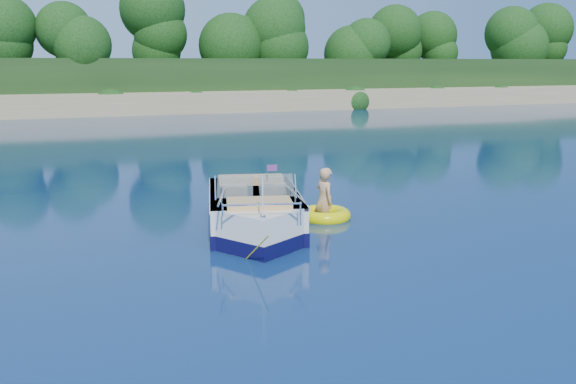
{
  "coord_description": "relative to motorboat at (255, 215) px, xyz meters",
  "views": [
    {
      "loc": [
        -2.87,
        -11.83,
        3.7
      ],
      "look_at": [
        2.23,
        1.26,
        0.85
      ],
      "focal_mm": 40.0,
      "sensor_mm": 36.0,
      "label": 1
    }
  ],
  "objects": [
    {
      "name": "ground",
      "position": [
        -1.48,
        -1.37,
        -0.36
      ],
      "size": [
        160.0,
        160.0,
        0.0
      ],
      "primitive_type": "plane",
      "color": "#092044",
      "rests_on": "ground"
    },
    {
      "name": "shoreline",
      "position": [
        -1.48,
        62.4,
        0.61
      ],
      "size": [
        170.0,
        59.0,
        6.0
      ],
      "color": "#998259",
      "rests_on": "ground"
    },
    {
      "name": "treeline",
      "position": [
        -1.44,
        39.65,
        5.18
      ],
      "size": [
        150.0,
        7.12,
        8.19
      ],
      "color": "black",
      "rests_on": "ground"
    },
    {
      "name": "motorboat",
      "position": [
        0.0,
        0.0,
        0.0
      ],
      "size": [
        2.88,
        5.52,
        1.87
      ],
      "rotation": [
        0.0,
        0.0,
        -0.25
      ],
      "color": "white",
      "rests_on": "ground"
    },
    {
      "name": "tow_tube",
      "position": [
        1.92,
        0.47,
        -0.28
      ],
      "size": [
        1.56,
        1.56,
        0.33
      ],
      "rotation": [
        0.0,
        0.0,
        -0.29
      ],
      "color": "#FFF702",
      "rests_on": "ground"
    },
    {
      "name": "boy",
      "position": [
        1.88,
        0.47,
        -0.36
      ],
      "size": [
        0.53,
        0.93,
        1.73
      ],
      "primitive_type": "imported",
      "rotation": [
        0.0,
        -0.17,
        1.73
      ],
      "color": "tan",
      "rests_on": "ground"
    }
  ]
}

